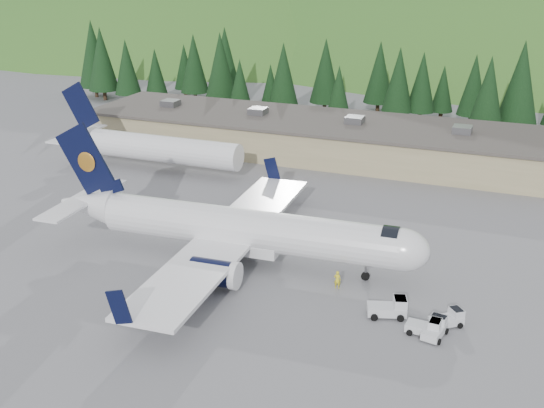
{
  "coord_description": "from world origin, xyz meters",
  "views": [
    {
      "loc": [
        24.18,
        -54.8,
        28.77
      ],
      "look_at": [
        0.0,
        6.0,
        4.0
      ],
      "focal_mm": 45.0,
      "sensor_mm": 36.0,
      "label": 1
    }
  ],
  "objects_px": {
    "airliner": "(238,229)",
    "baggage_tug_d": "(449,318)",
    "ramp_worker": "(337,280)",
    "baggage_tug_b": "(427,327)",
    "baggage_tug_a": "(390,308)",
    "baggage_tug_c": "(435,328)",
    "second_airliner": "(146,146)",
    "terminal_building": "(321,137)"
  },
  "relations": [
    {
      "from": "baggage_tug_a",
      "to": "baggage_tug_d",
      "type": "height_order",
      "value": "baggage_tug_a"
    },
    {
      "from": "airliner",
      "to": "baggage_tug_b",
      "type": "bearing_deg",
      "value": -22.25
    },
    {
      "from": "baggage_tug_b",
      "to": "baggage_tug_d",
      "type": "relative_size",
      "value": 0.97
    },
    {
      "from": "second_airliner",
      "to": "baggage_tug_a",
      "type": "relative_size",
      "value": 7.79
    },
    {
      "from": "baggage_tug_d",
      "to": "ramp_worker",
      "type": "relative_size",
      "value": 1.66
    },
    {
      "from": "airliner",
      "to": "terminal_building",
      "type": "height_order",
      "value": "airliner"
    },
    {
      "from": "second_airliner",
      "to": "baggage_tug_a",
      "type": "bearing_deg",
      "value": -34.11
    },
    {
      "from": "baggage_tug_c",
      "to": "baggage_tug_d",
      "type": "distance_m",
      "value": 2.09
    },
    {
      "from": "baggage_tug_d",
      "to": "baggage_tug_a",
      "type": "bearing_deg",
      "value": 143.49
    },
    {
      "from": "baggage_tug_b",
      "to": "baggage_tug_c",
      "type": "xyz_separation_m",
      "value": [
        0.68,
        0.14,
        -0.0
      ]
    },
    {
      "from": "ramp_worker",
      "to": "baggage_tug_c",
      "type": "bearing_deg",
      "value": 146.91
    },
    {
      "from": "airliner",
      "to": "baggage_tug_d",
      "type": "distance_m",
      "value": 21.49
    },
    {
      "from": "baggage_tug_b",
      "to": "ramp_worker",
      "type": "xyz_separation_m",
      "value": [
        -8.78,
        4.88,
        0.22
      ]
    },
    {
      "from": "terminal_building",
      "to": "baggage_tug_d",
      "type": "height_order",
      "value": "terminal_building"
    },
    {
      "from": "baggage_tug_a",
      "to": "ramp_worker",
      "type": "xyz_separation_m",
      "value": [
        -5.5,
        3.08,
        0.1
      ]
    },
    {
      "from": "baggage_tug_d",
      "to": "terminal_building",
      "type": "bearing_deg",
      "value": 80.2
    },
    {
      "from": "terminal_building",
      "to": "baggage_tug_d",
      "type": "distance_m",
      "value": 49.4
    },
    {
      "from": "airliner",
      "to": "terminal_building",
      "type": "distance_m",
      "value": 38.26
    },
    {
      "from": "second_airliner",
      "to": "baggage_tug_d",
      "type": "relative_size",
      "value": 9.61
    },
    {
      "from": "baggage_tug_c",
      "to": "terminal_building",
      "type": "bearing_deg",
      "value": 38.49
    },
    {
      "from": "baggage_tug_b",
      "to": "baggage_tug_c",
      "type": "bearing_deg",
      "value": 15.31
    },
    {
      "from": "airliner",
      "to": "baggage_tug_d",
      "type": "bearing_deg",
      "value": -15.66
    },
    {
      "from": "baggage_tug_a",
      "to": "baggage_tug_d",
      "type": "bearing_deg",
      "value": -14.75
    },
    {
      "from": "baggage_tug_b",
      "to": "baggage_tug_d",
      "type": "bearing_deg",
      "value": 58.67
    },
    {
      "from": "airliner",
      "to": "ramp_worker",
      "type": "relative_size",
      "value": 22.09
    },
    {
      "from": "baggage_tug_c",
      "to": "baggage_tug_d",
      "type": "relative_size",
      "value": 1.01
    },
    {
      "from": "baggage_tug_b",
      "to": "terminal_building",
      "type": "relative_size",
      "value": 0.04
    },
    {
      "from": "second_airliner",
      "to": "airliner",
      "type": "bearing_deg",
      "value": -42.81
    },
    {
      "from": "baggage_tug_b",
      "to": "terminal_building",
      "type": "distance_m",
      "value": 50.53
    },
    {
      "from": "airliner",
      "to": "ramp_worker",
      "type": "xyz_separation_m",
      "value": [
        10.56,
        -1.88,
        -2.5
      ]
    },
    {
      "from": "second_airliner",
      "to": "baggage_tug_d",
      "type": "xyz_separation_m",
      "value": [
        44.61,
        -26.74,
        -2.7
      ]
    },
    {
      "from": "ramp_worker",
      "to": "terminal_building",
      "type": "bearing_deg",
      "value": -76.55
    },
    {
      "from": "second_airliner",
      "to": "baggage_tug_d",
      "type": "distance_m",
      "value": 52.08
    },
    {
      "from": "second_airliner",
      "to": "terminal_building",
      "type": "height_order",
      "value": "second_airliner"
    },
    {
      "from": "terminal_building",
      "to": "baggage_tug_d",
      "type": "bearing_deg",
      "value": -59.97
    },
    {
      "from": "baggage_tug_a",
      "to": "baggage_tug_c",
      "type": "height_order",
      "value": "baggage_tug_a"
    },
    {
      "from": "airliner",
      "to": "second_airliner",
      "type": "xyz_separation_m",
      "value": [
        -23.81,
        22.06,
        -0.04
      ]
    },
    {
      "from": "baggage_tug_c",
      "to": "baggage_tug_d",
      "type": "height_order",
      "value": "baggage_tug_c"
    },
    {
      "from": "airliner",
      "to": "baggage_tug_c",
      "type": "distance_m",
      "value": 21.26
    },
    {
      "from": "second_airliner",
      "to": "baggage_tug_c",
      "type": "xyz_separation_m",
      "value": [
        43.84,
        -28.68,
        -2.68
      ]
    },
    {
      "from": "second_airliner",
      "to": "ramp_worker",
      "type": "relative_size",
      "value": 16.0
    },
    {
      "from": "baggage_tug_c",
      "to": "baggage_tug_d",
      "type": "bearing_deg",
      "value": -11.53
    }
  ]
}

